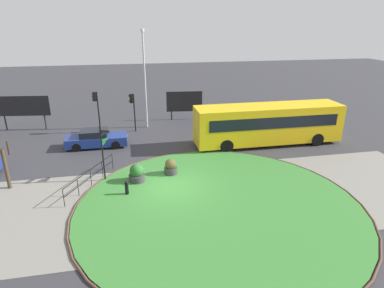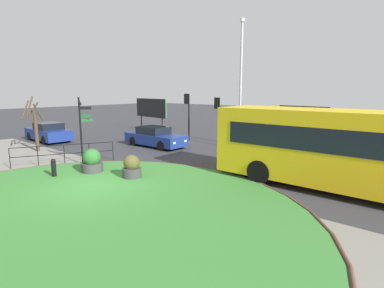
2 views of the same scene
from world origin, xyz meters
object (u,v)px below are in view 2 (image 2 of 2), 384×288
traffic_light_far (187,106)px  planter_kerbside (132,168)px  signpost_directional (82,126)px  bollard_foreground (54,168)px  street_tree_bare (35,125)px  car_far_lane (48,132)px  bus_yellow (369,151)px  traffic_light_near (217,110)px  planter_near_signpost (92,162)px  lamppost_tall (241,79)px  billboard_left (151,108)px  billboard_right (303,122)px  car_near_lane (155,137)px

traffic_light_far → planter_kerbside: 11.06m
traffic_light_far → signpost_directional: bearing=84.4°
bollard_foreground → street_tree_bare: (-6.77, 2.16, 1.20)m
car_far_lane → planter_kerbside: 13.08m
bus_yellow → traffic_light_near: bearing=153.2°
planter_near_signpost → lamppost_tall: bearing=83.0°
traffic_light_near → traffic_light_far: bearing=-8.2°
planter_near_signpost → planter_kerbside: bearing=15.8°
planter_kerbside → signpost_directional: bearing=178.8°
planter_kerbside → planter_near_signpost: bearing=-164.2°
street_tree_bare → lamppost_tall: bearing=49.6°
planter_kerbside → street_tree_bare: bearing=179.7°
bollard_foreground → planter_kerbside: (2.74, 2.11, 0.04)m
billboard_left → bollard_foreground: bearing=-50.6°
planter_near_signpost → street_tree_bare: bearing=174.9°
billboard_right → bollard_foreground: bearing=-105.9°
bus_yellow → street_tree_bare: (-17.74, -4.08, -0.02)m
car_near_lane → traffic_light_near: traffic_light_near is taller
bus_yellow → car_far_lane: bearing=-175.2°
billboard_left → billboard_right: (14.51, 0.38, -0.34)m
car_far_lane → bus_yellow: bearing=-172.8°
billboard_left → car_far_lane: bearing=-91.1°
traffic_light_far → planter_kerbside: size_ratio=3.30×
bus_yellow → billboard_left: bearing=158.9°
car_near_lane → billboard_right: 10.07m
lamppost_tall → planter_kerbside: bearing=-85.6°
car_near_lane → car_far_lane: size_ratio=1.03×
signpost_directional → billboard_left: 13.87m
street_tree_bare → planter_near_signpost: bearing=-5.1°
bus_yellow → traffic_light_far: traffic_light_far is taller
car_far_lane → billboard_right: 18.64m
car_near_lane → traffic_light_far: bearing=92.0°
bus_yellow → planter_near_signpost: bearing=-155.4°
bollard_foreground → bus_yellow: bearing=29.6°
traffic_light_far → street_tree_bare: size_ratio=1.03×
traffic_light_far → billboard_right: bearing=-174.6°
bollard_foreground → planter_near_signpost: (0.61, 1.51, 0.08)m
car_near_lane → billboard_left: 8.78m
traffic_light_far → lamppost_tall: lamppost_tall is taller
bollard_foreground → billboard_left: 16.47m
bollard_foreground → traffic_light_far: size_ratio=0.25×
car_far_lane → traffic_light_near: (10.83, 6.94, 1.80)m
traffic_light_near → signpost_directional: bearing=75.0°
lamppost_tall → billboard_right: 5.05m
billboard_left → billboard_right: billboard_left is taller
bollard_foreground → billboard_right: (5.74, 14.23, 1.32)m
billboard_left → planter_kerbside: 16.51m
signpost_directional → car_far_lane: (-8.87, 2.30, -1.38)m
billboard_left → bus_yellow: bearing=-14.0°
bollard_foreground → lamppost_tall: lamppost_tall is taller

